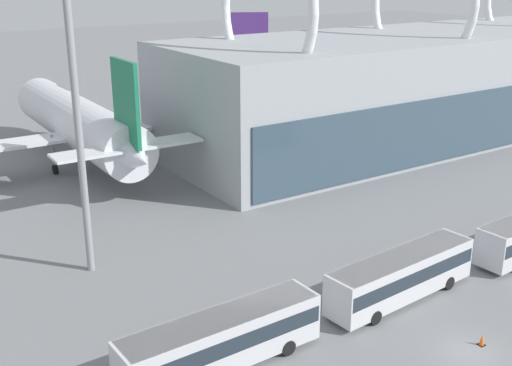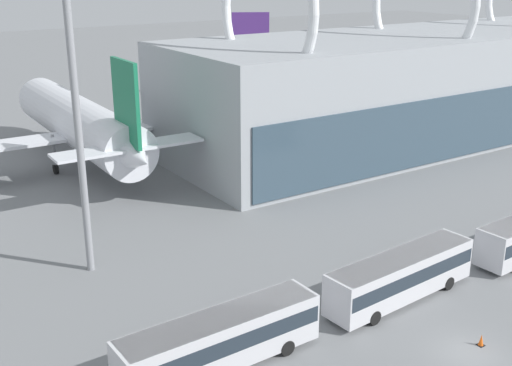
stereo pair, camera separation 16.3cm
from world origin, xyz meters
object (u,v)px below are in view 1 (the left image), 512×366
traffic_cone_0 (482,340)px  shuttle_bus_1 (402,274)px  airliner_parked_remote (323,70)px  airliner_at_gate_far (80,124)px  floodlight_mast (70,35)px  shuttle_bus_0 (222,338)px

traffic_cone_0 → shuttle_bus_1: bearing=89.9°
airliner_parked_remote → traffic_cone_0: size_ratio=43.09×
airliner_at_gate_far → shuttle_bus_1: bearing=-169.0°
traffic_cone_0 → floodlight_mast: bearing=125.1°
airliner_at_gate_far → floodlight_mast: bearing=162.4°
airliner_at_gate_far → airliner_parked_remote: (50.79, 17.58, -0.44)m
airliner_at_gate_far → shuttle_bus_1: (7.83, -43.49, -3.16)m
floodlight_mast → airliner_at_gate_far: bearing=71.6°
shuttle_bus_0 → shuttle_bus_1: (14.77, -0.01, 0.00)m
airliner_at_gate_far → airliner_parked_remote: 53.75m
traffic_cone_0 → shuttle_bus_0: bearing=154.4°
airliner_parked_remote → traffic_cone_0: 80.66m
airliner_at_gate_far → shuttle_bus_1: airliner_at_gate_far is taller
airliner_parked_remote → shuttle_bus_1: 74.72m
airliner_at_gate_far → traffic_cone_0: bearing=-170.5°
shuttle_bus_0 → floodlight_mast: 23.28m
airliner_at_gate_far → shuttle_bus_0: airliner_at_gate_far is taller
airliner_parked_remote → traffic_cone_0: bearing=-93.1°
shuttle_bus_0 → floodlight_mast: size_ratio=0.49×
shuttle_bus_1 → traffic_cone_0: bearing=-94.2°
shuttle_bus_0 → traffic_cone_0: 16.43m
airliner_parked_remote → traffic_cone_0: airliner_parked_remote is taller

